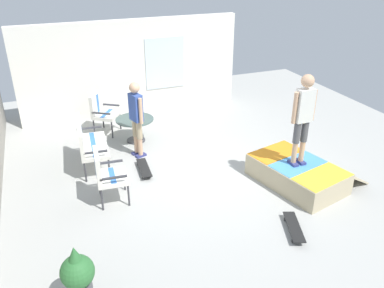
{
  "coord_description": "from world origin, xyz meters",
  "views": [
    {
      "loc": [
        -6.55,
        2.85,
        4.2
      ],
      "look_at": [
        -0.01,
        0.26,
        0.7
      ],
      "focal_mm": 36.98,
      "sensor_mm": 36.0,
      "label": 1
    }
  ],
  "objects_px": {
    "patio_bench": "(87,141)",
    "potted_plant": "(78,275)",
    "skate_ramp": "(298,173)",
    "person_watching": "(136,114)",
    "patio_table": "(135,125)",
    "skateboard_spare": "(294,227)",
    "skateboard_by_bench": "(144,168)",
    "patio_chair_near_house": "(102,110)",
    "patio_chair_by_wall": "(105,172)",
    "person_skater": "(303,113)"
  },
  "relations": [
    {
      "from": "person_watching",
      "to": "skateboard_spare",
      "type": "distance_m",
      "value": 4.03
    },
    {
      "from": "skate_ramp",
      "to": "patio_chair_near_house",
      "type": "height_order",
      "value": "patio_chair_near_house"
    },
    {
      "from": "potted_plant",
      "to": "skateboard_by_bench",
      "type": "bearing_deg",
      "value": -29.22
    },
    {
      "from": "patio_chair_by_wall",
      "to": "patio_chair_near_house",
      "type": "bearing_deg",
      "value": -8.85
    },
    {
      "from": "patio_chair_near_house",
      "to": "potted_plant",
      "type": "xyz_separation_m",
      "value": [
        -5.27,
        1.25,
        -0.15
      ]
    },
    {
      "from": "patio_bench",
      "to": "patio_chair_by_wall",
      "type": "distance_m",
      "value": 1.4
    },
    {
      "from": "patio_bench",
      "to": "potted_plant",
      "type": "xyz_separation_m",
      "value": [
        -3.59,
        0.66,
        -0.15
      ]
    },
    {
      "from": "person_watching",
      "to": "potted_plant",
      "type": "relative_size",
      "value": 1.85
    },
    {
      "from": "skate_ramp",
      "to": "potted_plant",
      "type": "xyz_separation_m",
      "value": [
        -1.44,
        4.37,
        0.24
      ]
    },
    {
      "from": "patio_bench",
      "to": "skate_ramp",
      "type": "bearing_deg",
      "value": -120.1
    },
    {
      "from": "patio_chair_near_house",
      "to": "skate_ramp",
      "type": "bearing_deg",
      "value": -140.76
    },
    {
      "from": "skate_ramp",
      "to": "patio_bench",
      "type": "distance_m",
      "value": 4.31
    },
    {
      "from": "potted_plant",
      "to": "person_skater",
      "type": "bearing_deg",
      "value": -71.57
    },
    {
      "from": "skate_ramp",
      "to": "person_watching",
      "type": "bearing_deg",
      "value": 48.76
    },
    {
      "from": "skateboard_by_bench",
      "to": "skateboard_spare",
      "type": "height_order",
      "value": "same"
    },
    {
      "from": "person_skater",
      "to": "potted_plant",
      "type": "distance_m",
      "value": 4.66
    },
    {
      "from": "patio_chair_near_house",
      "to": "person_skater",
      "type": "height_order",
      "value": "person_skater"
    },
    {
      "from": "patio_chair_by_wall",
      "to": "potted_plant",
      "type": "height_order",
      "value": "patio_chair_by_wall"
    },
    {
      "from": "patio_chair_by_wall",
      "to": "skateboard_by_bench",
      "type": "bearing_deg",
      "value": -48.91
    },
    {
      "from": "patio_chair_near_house",
      "to": "skateboard_by_bench",
      "type": "relative_size",
      "value": 1.25
    },
    {
      "from": "patio_bench",
      "to": "patio_chair_near_house",
      "type": "relative_size",
      "value": 1.26
    },
    {
      "from": "patio_bench",
      "to": "patio_chair_by_wall",
      "type": "bearing_deg",
      "value": -175.35
    },
    {
      "from": "skate_ramp",
      "to": "skateboard_spare",
      "type": "relative_size",
      "value": 2.56
    },
    {
      "from": "skateboard_by_bench",
      "to": "patio_chair_near_house",
      "type": "bearing_deg",
      "value": 10.46
    },
    {
      "from": "person_skater",
      "to": "potted_plant",
      "type": "xyz_separation_m",
      "value": [
        -1.44,
        4.31,
        -1.03
      ]
    },
    {
      "from": "patio_chair_by_wall",
      "to": "person_watching",
      "type": "distance_m",
      "value": 1.86
    },
    {
      "from": "patio_bench",
      "to": "skateboard_spare",
      "type": "bearing_deg",
      "value": -140.65
    },
    {
      "from": "skateboard_spare",
      "to": "patio_chair_by_wall",
      "type": "bearing_deg",
      "value": 53.11
    },
    {
      "from": "skate_ramp",
      "to": "patio_chair_by_wall",
      "type": "height_order",
      "value": "patio_chair_by_wall"
    },
    {
      "from": "person_watching",
      "to": "skateboard_by_bench",
      "type": "distance_m",
      "value": 1.18
    },
    {
      "from": "patio_chair_by_wall",
      "to": "skateboard_spare",
      "type": "height_order",
      "value": "patio_chair_by_wall"
    },
    {
      "from": "patio_bench",
      "to": "person_watching",
      "type": "distance_m",
      "value": 1.17
    },
    {
      "from": "skate_ramp",
      "to": "patio_table",
      "type": "bearing_deg",
      "value": 39.37
    },
    {
      "from": "person_skater",
      "to": "skateboard_by_bench",
      "type": "height_order",
      "value": "person_skater"
    },
    {
      "from": "person_skater",
      "to": "patio_chair_near_house",
      "type": "bearing_deg",
      "value": 38.7
    },
    {
      "from": "patio_bench",
      "to": "person_skater",
      "type": "xyz_separation_m",
      "value": [
        -2.16,
        -3.66,
        0.88
      ]
    },
    {
      "from": "patio_chair_near_house",
      "to": "patio_bench",
      "type": "bearing_deg",
      "value": 160.56
    },
    {
      "from": "skateboard_by_bench",
      "to": "skateboard_spare",
      "type": "bearing_deg",
      "value": -147.53
    },
    {
      "from": "patio_chair_by_wall",
      "to": "potted_plant",
      "type": "relative_size",
      "value": 1.11
    },
    {
      "from": "patio_chair_near_house",
      "to": "skateboard_spare",
      "type": "distance_m",
      "value": 5.55
    },
    {
      "from": "patio_table",
      "to": "skateboard_spare",
      "type": "height_order",
      "value": "patio_table"
    },
    {
      "from": "skateboard_by_bench",
      "to": "potted_plant",
      "type": "height_order",
      "value": "potted_plant"
    },
    {
      "from": "person_watching",
      "to": "person_skater",
      "type": "xyz_separation_m",
      "value": [
        -2.3,
        -2.56,
        0.5
      ]
    },
    {
      "from": "skate_ramp",
      "to": "skateboard_spare",
      "type": "bearing_deg",
      "value": 143.27
    },
    {
      "from": "patio_chair_by_wall",
      "to": "patio_table",
      "type": "height_order",
      "value": "patio_chair_by_wall"
    },
    {
      "from": "patio_table",
      "to": "skateboard_spare",
      "type": "xyz_separation_m",
      "value": [
        -4.29,
        -1.57,
        -0.32
      ]
    },
    {
      "from": "patio_bench",
      "to": "potted_plant",
      "type": "bearing_deg",
      "value": 169.64
    },
    {
      "from": "patio_chair_near_house",
      "to": "person_skater",
      "type": "relative_size",
      "value": 0.57
    },
    {
      "from": "skate_ramp",
      "to": "patio_table",
      "type": "relative_size",
      "value": 2.32
    },
    {
      "from": "person_skater",
      "to": "patio_chair_by_wall",
      "type": "bearing_deg",
      "value": 77.85
    }
  ]
}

